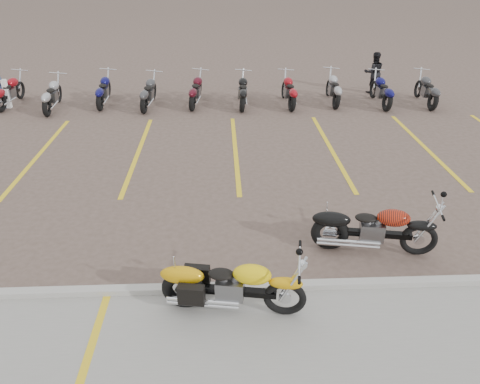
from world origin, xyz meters
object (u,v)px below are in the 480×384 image
object	(u,v)px
yellow_cruiser	(230,287)
person_b	(374,73)
bollard	(7,94)
flame_cruiser	(371,230)

from	to	relation	value
yellow_cruiser	person_b	distance (m)	13.47
yellow_cruiser	bollard	bearing A→B (deg)	134.62
yellow_cruiser	bollard	distance (m)	13.16
yellow_cruiser	person_b	world-z (taller)	person_b
bollard	flame_cruiser	bearing A→B (deg)	-42.41
flame_cruiser	bollard	xyz separation A→B (m)	(-10.17, 9.29, 0.03)
bollard	person_b	bearing A→B (deg)	5.80
flame_cruiser	person_b	size ratio (longest dim) A/B	1.45
flame_cruiser	person_b	world-z (taller)	person_b
flame_cruiser	bollard	world-z (taller)	bollard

